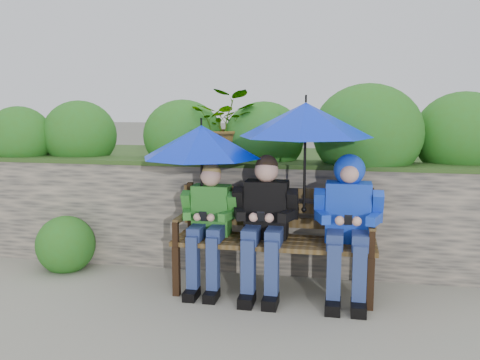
% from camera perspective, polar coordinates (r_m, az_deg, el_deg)
% --- Properties ---
extents(ground, '(60.00, 60.00, 0.00)m').
position_cam_1_polar(ground, '(4.54, -0.25, -12.13)').
color(ground, gray).
rests_on(ground, ground).
extents(garden_backdrop, '(8.00, 2.88, 1.79)m').
position_cam_1_polar(garden_backdrop, '(5.92, 3.00, -1.24)').
color(garden_backdrop, '#44423F').
rests_on(garden_backdrop, ground).
extents(park_bench, '(1.67, 0.49, 0.88)m').
position_cam_1_polar(park_bench, '(4.51, 3.75, -5.63)').
color(park_bench, black).
rests_on(park_bench, ground).
extents(boy_left, '(0.48, 0.55, 1.08)m').
position_cam_1_polar(boy_left, '(4.52, -3.34, -4.23)').
color(boy_left, '#277728').
rests_on(boy_left, ground).
extents(boy_middle, '(0.53, 0.62, 1.15)m').
position_cam_1_polar(boy_middle, '(4.41, 2.65, -4.13)').
color(boy_middle, black).
rests_on(boy_middle, ground).
extents(boy_right, '(0.54, 0.66, 1.17)m').
position_cam_1_polar(boy_right, '(4.36, 11.46, -3.73)').
color(boy_right, blue).
rests_on(boy_right, ground).
extents(umbrella_left, '(1.01, 1.01, 0.78)m').
position_cam_1_polar(umbrella_left, '(4.47, -4.13, 4.11)').
color(umbrella_left, '#0423CC').
rests_on(umbrella_left, ground).
extents(umbrella_right, '(1.08, 1.08, 0.95)m').
position_cam_1_polar(umbrella_right, '(4.32, 7.01, 6.39)').
color(umbrella_right, '#0423CC').
rests_on(umbrella_right, ground).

